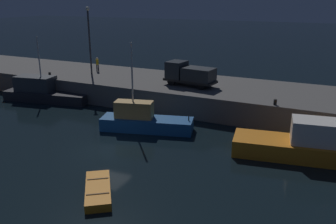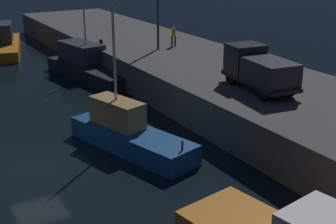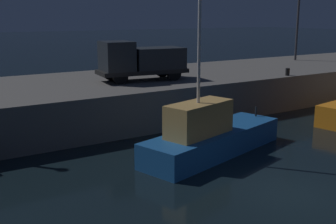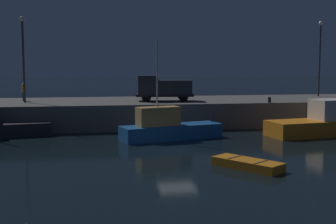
# 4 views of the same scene
# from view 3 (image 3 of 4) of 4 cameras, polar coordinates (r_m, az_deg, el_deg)

# --- Properties ---
(ground_plane) EXTENTS (320.00, 320.00, 0.00)m
(ground_plane) POSITION_cam_3_polar(r_m,az_deg,el_deg) (16.17, 16.15, -10.41)
(ground_plane) COLOR black
(pier_quay) EXTENTS (76.51, 10.10, 2.31)m
(pier_quay) POSITION_cam_3_polar(r_m,az_deg,el_deg) (27.07, -7.04, 1.92)
(pier_quay) COLOR #5B5956
(pier_quay) RESTS_ON ground
(fishing_trawler_red) EXTENTS (8.27, 4.21, 7.61)m
(fishing_trawler_red) POSITION_cam_3_polar(r_m,az_deg,el_deg) (19.46, 5.68, -3.19)
(fishing_trawler_red) COLOR #195193
(fishing_trawler_red) RESTS_ON ground
(lamp_post_east) EXTENTS (0.44, 0.44, 8.07)m
(lamp_post_east) POSITION_cam_3_polar(r_m,az_deg,el_deg) (39.85, 17.12, 13.42)
(lamp_post_east) COLOR #38383D
(lamp_post_east) RESTS_ON pier_quay
(utility_truck) EXTENTS (5.64, 2.73, 2.43)m
(utility_truck) POSITION_cam_3_polar(r_m,az_deg,el_deg) (26.16, -3.70, 6.96)
(utility_truck) COLOR black
(utility_truck) RESTS_ON pier_quay
(bollard_east) EXTENTS (0.28, 0.28, 0.49)m
(bollard_east) POSITION_cam_3_polar(r_m,az_deg,el_deg) (29.51, 15.73, 5.20)
(bollard_east) COLOR black
(bollard_east) RESTS_ON pier_quay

